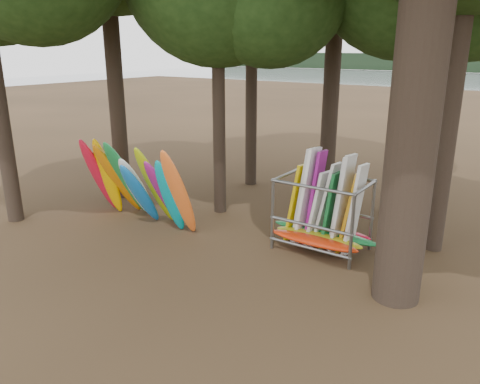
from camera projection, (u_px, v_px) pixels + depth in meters
The scene contains 3 objects.
ground at pixel (211, 253), 13.11m from camera, with size 120.00×120.00×0.00m, color #47331E.
kayak_row at pixel (137, 185), 14.99m from camera, with size 4.45×2.05×2.95m.
storage_rack at pixel (322, 216), 13.12m from camera, with size 3.23×1.52×2.90m.
Camera 1 is at (7.47, -9.44, 5.53)m, focal length 35.00 mm.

